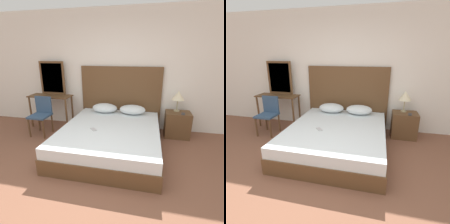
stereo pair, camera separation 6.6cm
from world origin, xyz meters
The scene contains 13 objects.
ground_plane centered at (0.00, 0.00, 0.00)m, with size 16.00×16.00×0.00m, color brown.
wall_back centered at (0.00, 2.53, 1.35)m, with size 10.00×0.06×2.70m.
bed centered at (0.12, 1.38, 0.22)m, with size 1.80×2.09×0.45m.
headboard centered at (0.12, 2.45, 0.74)m, with size 1.89×0.05×1.47m.
pillow_left centered at (-0.20, 2.19, 0.55)m, with size 0.57×0.38×0.20m.
pillow_right centered at (0.44, 2.19, 0.55)m, with size 0.57×0.38×0.20m.
phone_on_bed centered at (-0.15, 1.17, 0.45)m, with size 0.15×0.16×0.01m.
nightstand centered at (1.42, 2.18, 0.28)m, with size 0.52×0.40×0.56m.
table_lamp centered at (1.39, 2.26, 0.89)m, with size 0.26×0.26×0.44m.
phone_on_nightstand centered at (1.50, 2.08, 0.56)m, with size 0.10×0.16×0.01m.
vanity_desk centered at (-1.55, 2.16, 0.63)m, with size 1.02×0.41×0.78m.
vanity_mirror centered at (-1.55, 2.34, 1.18)m, with size 0.63×0.03×0.79m.
chair centered at (-1.54, 1.72, 0.49)m, with size 0.40×0.41×0.84m.
Camera 2 is at (0.83, -1.55, 1.73)m, focal length 28.00 mm.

